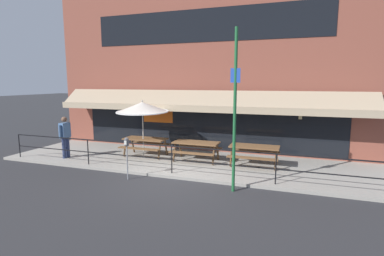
{
  "coord_description": "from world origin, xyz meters",
  "views": [
    {
      "loc": [
        3.92,
        -8.89,
        3.21
      ],
      "look_at": [
        0.28,
        1.6,
        1.5
      ],
      "focal_mm": 28.0,
      "sensor_mm": 36.0,
      "label": 1
    }
  ],
  "objects_px": {
    "picnic_table_left": "(145,142)",
    "parking_meter_near": "(127,146)",
    "patio_umbrella_left": "(142,107)",
    "street_sign_pole": "(235,110)",
    "pedestrian_walking": "(65,135)",
    "picnic_table_right": "(254,150)",
    "picnic_table_centre": "(196,146)"
  },
  "relations": [
    {
      "from": "picnic_table_left",
      "to": "parking_meter_near",
      "type": "height_order",
      "value": "parking_meter_near"
    },
    {
      "from": "patio_umbrella_left",
      "to": "street_sign_pole",
      "type": "bearing_deg",
      "value": -29.61
    },
    {
      "from": "picnic_table_left",
      "to": "pedestrian_walking",
      "type": "bearing_deg",
      "value": -155.83
    },
    {
      "from": "pedestrian_walking",
      "to": "picnic_table_left",
      "type": "bearing_deg",
      "value": 24.17
    },
    {
      "from": "picnic_table_right",
      "to": "street_sign_pole",
      "type": "bearing_deg",
      "value": -95.75
    },
    {
      "from": "picnic_table_centre",
      "to": "picnic_table_right",
      "type": "bearing_deg",
      "value": 0.45
    },
    {
      "from": "picnic_table_left",
      "to": "street_sign_pole",
      "type": "height_order",
      "value": "street_sign_pole"
    },
    {
      "from": "picnic_table_left",
      "to": "patio_umbrella_left",
      "type": "bearing_deg",
      "value": -90.0
    },
    {
      "from": "picnic_table_left",
      "to": "patio_umbrella_left",
      "type": "height_order",
      "value": "patio_umbrella_left"
    },
    {
      "from": "picnic_table_left",
      "to": "patio_umbrella_left",
      "type": "distance_m",
      "value": 1.49
    },
    {
      "from": "picnic_table_left",
      "to": "street_sign_pole",
      "type": "bearing_deg",
      "value": -31.45
    },
    {
      "from": "picnic_table_right",
      "to": "parking_meter_near",
      "type": "height_order",
      "value": "parking_meter_near"
    },
    {
      "from": "picnic_table_centre",
      "to": "picnic_table_left",
      "type": "bearing_deg",
      "value": 178.78
    },
    {
      "from": "street_sign_pole",
      "to": "picnic_table_left",
      "type": "bearing_deg",
      "value": 148.55
    },
    {
      "from": "picnic_table_centre",
      "to": "picnic_table_right",
      "type": "relative_size",
      "value": 1.0
    },
    {
      "from": "picnic_table_right",
      "to": "street_sign_pole",
      "type": "distance_m",
      "value": 3.11
    },
    {
      "from": "picnic_table_left",
      "to": "pedestrian_walking",
      "type": "relative_size",
      "value": 1.05
    },
    {
      "from": "patio_umbrella_left",
      "to": "street_sign_pole",
      "type": "distance_m",
      "value": 4.94
    },
    {
      "from": "picnic_table_centre",
      "to": "patio_umbrella_left",
      "type": "xyz_separation_m",
      "value": [
        -2.27,
        -0.14,
        1.47
      ]
    },
    {
      "from": "picnic_table_left",
      "to": "street_sign_pole",
      "type": "xyz_separation_m",
      "value": [
        4.29,
        -2.62,
        1.71
      ]
    },
    {
      "from": "parking_meter_near",
      "to": "picnic_table_right",
      "type": "bearing_deg",
      "value": 35.18
    },
    {
      "from": "picnic_table_left",
      "to": "parking_meter_near",
      "type": "bearing_deg",
      "value": -74.34
    },
    {
      "from": "parking_meter_near",
      "to": "street_sign_pole",
      "type": "height_order",
      "value": "street_sign_pole"
    },
    {
      "from": "picnic_table_right",
      "to": "parking_meter_near",
      "type": "xyz_separation_m",
      "value": [
        -3.79,
        -2.67,
        0.44
      ]
    },
    {
      "from": "picnic_table_left",
      "to": "picnic_table_centre",
      "type": "distance_m",
      "value": 2.27
    },
    {
      "from": "picnic_table_left",
      "to": "picnic_table_right",
      "type": "bearing_deg",
      "value": -0.39
    },
    {
      "from": "patio_umbrella_left",
      "to": "parking_meter_near",
      "type": "bearing_deg",
      "value": -73.25
    },
    {
      "from": "picnic_table_centre",
      "to": "pedestrian_walking",
      "type": "xyz_separation_m",
      "value": [
        -5.25,
        -1.29,
        0.35
      ]
    },
    {
      "from": "picnic_table_centre",
      "to": "patio_umbrella_left",
      "type": "bearing_deg",
      "value": -176.55
    },
    {
      "from": "pedestrian_walking",
      "to": "street_sign_pole",
      "type": "distance_m",
      "value": 7.5
    },
    {
      "from": "picnic_table_right",
      "to": "pedestrian_walking",
      "type": "height_order",
      "value": "pedestrian_walking"
    },
    {
      "from": "picnic_table_left",
      "to": "picnic_table_right",
      "type": "relative_size",
      "value": 1.0
    }
  ]
}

